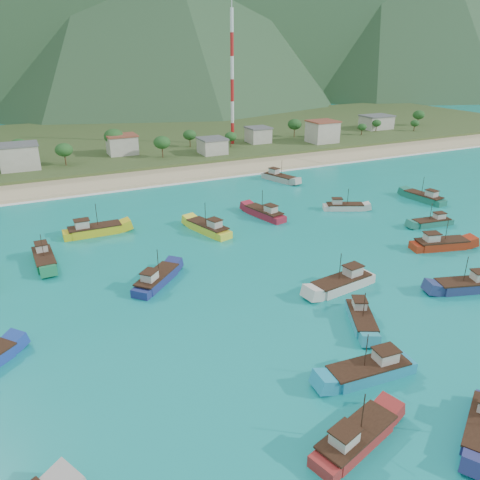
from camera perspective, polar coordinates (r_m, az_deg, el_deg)
name	(u,v)px	position (r m, az deg, el deg)	size (l,w,h in m)	color
ground	(289,299)	(72.56, 5.94, -7.18)	(600.00, 600.00, 0.00)	#0C8E80
beach	(149,178)	(141.14, -10.99, 7.46)	(400.00, 18.00, 1.20)	beige
land	(109,142)	(199.44, -15.73, 11.42)	(400.00, 110.00, 2.40)	#385123
surf_line	(159,186)	(132.28, -9.89, 6.53)	(400.00, 2.50, 0.08)	white
village	(168,143)	(166.67, -8.78, 11.60)	(222.70, 30.11, 7.64)	beige
vegetation	(104,148)	(161.81, -16.26, 10.75)	(272.07, 25.45, 8.72)	#235623
radio_tower	(232,79)	(177.80, -0.96, 19.02)	(1.20, 1.20, 46.30)	red
boat_0	(344,207)	(113.34, 12.55, 3.92)	(9.75, 6.55, 5.59)	beige
boat_1	(355,440)	(50.35, 13.85, -22.54)	(10.90, 5.88, 6.18)	maroon
boat_2	(157,280)	(77.35, -10.13, -4.81)	(9.76, 9.55, 6.23)	navy
boat_5	(94,231)	(100.31, -17.39, 1.09)	(11.73, 3.47, 6.93)	gold
boat_6	(208,229)	(97.12, -3.88, 1.38)	(6.52, 11.80, 6.69)	yellow
boat_8	(467,286)	(82.52, 25.96, -5.07)	(11.16, 6.14, 6.33)	navy
boat_9	(279,178)	(135.71, 4.79, 7.54)	(6.49, 11.40, 6.47)	#A9A49A
boat_10	(265,214)	(105.90, 3.02, 3.22)	(5.69, 11.46, 6.50)	maroon
boat_11	(424,198)	(125.73, 21.51, 4.79)	(4.43, 11.11, 6.39)	#196853
boat_14	(342,284)	(76.58, 12.39, -5.22)	(11.77, 4.88, 6.75)	beige
boat_17	(370,371)	(58.66, 15.52, -15.15)	(11.14, 4.08, 6.45)	teal
boat_18	(44,259)	(90.27, -22.76, -2.19)	(3.55, 10.69, 6.24)	#157847
boat_20	(432,223)	(108.98, 22.35, 1.95)	(9.49, 3.94, 5.44)	#1E6E5D
boat_23	(440,245)	(97.01, 23.20, -0.53)	(11.55, 6.08, 6.55)	#A62A12
boat_25	(361,319)	(68.30, 14.54, -9.31)	(6.77, 9.69, 5.58)	teal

